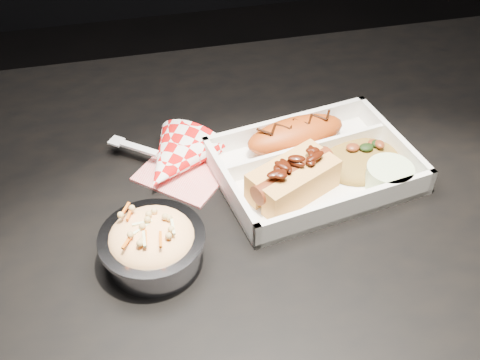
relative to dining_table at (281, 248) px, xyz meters
name	(u,v)px	position (x,y,z in m)	size (l,w,h in m)	color
dining_table	(281,248)	(0.00, 0.00, 0.00)	(1.20, 0.80, 0.75)	black
food_tray	(314,169)	(0.05, 0.04, 0.10)	(0.28, 0.22, 0.04)	white
fried_pastry	(296,134)	(0.04, 0.09, 0.12)	(0.14, 0.06, 0.04)	#AB4211
hotdog	(293,178)	(0.01, 0.01, 0.12)	(0.13, 0.10, 0.06)	#E3A04D
fried_rice_mound	(362,154)	(0.12, 0.04, 0.11)	(0.11, 0.09, 0.03)	olive
cupcake_liner	(389,176)	(0.14, -0.01, 0.11)	(0.06, 0.06, 0.03)	beige
foil_coleslaw_cup	(152,243)	(-0.17, -0.06, 0.12)	(0.12, 0.12, 0.07)	silver
napkin_fork	(174,161)	(-0.13, 0.09, 0.11)	(0.17, 0.15, 0.10)	red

